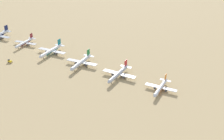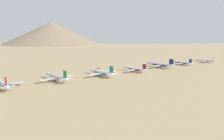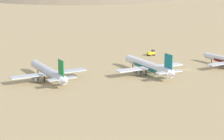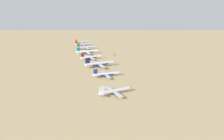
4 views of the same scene
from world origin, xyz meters
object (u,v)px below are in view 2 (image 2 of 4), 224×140
parked_jet_0 (205,61)px  service_truck (99,67)px  parked_jet_4 (102,72)px  parked_jet_6 (2,84)px  parked_jet_1 (182,63)px  parked_jet_2 (160,64)px  parked_jet_5 (57,77)px  parked_jet_3 (135,69)px

parked_jet_0 → service_truck: parked_jet_0 is taller
parked_jet_4 → parked_jet_6: bearing=83.2°
parked_jet_4 → service_truck: size_ratio=9.58×
parked_jet_1 → parked_jet_2: (5.61, 49.97, 1.22)m
parked_jet_4 → parked_jet_6: 107.23m
parked_jet_5 → parked_jet_3: bearing=-97.5°
parked_jet_3 → parked_jet_4: size_ratio=0.85×
parked_jet_2 → service_truck: bearing=57.3°
parked_jet_0 → parked_jet_1: size_ratio=0.98×
parked_jet_2 → parked_jet_6: 212.39m
parked_jet_4 → parked_jet_6: (12.75, 106.47, -0.10)m
parked_jet_3 → parked_jet_6: bearing=83.6°
parked_jet_0 → parked_jet_6: bearing=84.2°
parked_jet_3 → parked_jet_6: size_ratio=0.88×
parked_jet_0 → parked_jet_6: (32.32, 317.98, 1.03)m
parked_jet_0 → parked_jet_2: bearing=81.9°
parked_jet_2 → parked_jet_1: bearing=-96.4°
service_truck → parked_jet_6: bearing=103.6°
parked_jet_4 → parked_jet_5: (8.90, 53.58, -0.00)m
parked_jet_4 → parked_jet_6: size_ratio=1.04×
parked_jet_4 → parked_jet_1: bearing=-93.7°
parked_jet_1 → parked_jet_6: bearing=85.0°
parked_jet_0 → parked_jet_6: parked_jet_6 is taller
parked_jet_1 → parked_jet_3: 103.77m
parked_jet_5 → parked_jet_2: bearing=-94.8°
parked_jet_3 → parked_jet_5: bearing=82.5°
parked_jet_3 → parked_jet_4: 51.79m
parked_jet_2 → service_truck: size_ratio=9.86×
parked_jet_1 → parked_jet_4: (10.00, 155.19, 1.09)m
parked_jet_5 → parked_jet_0: bearing=-96.1°
parked_jet_2 → parked_jet_3: bearing=90.6°
parked_jet_1 → parked_jet_3: parked_jet_3 is taller
parked_jet_4 → parked_jet_2: bearing=-92.4°
parked_jet_1 → service_truck: bearing=66.5°
parked_jet_1 → parked_jet_6: 262.66m
parked_jet_1 → parked_jet_5: 209.63m
parked_jet_0 → parked_jet_3: bearing=84.8°
parked_jet_0 → parked_jet_3: (14.58, 159.96, 0.43)m
parked_jet_0 → parked_jet_5: (28.47, 265.09, 1.13)m
parked_jet_3 → parked_jet_4: parked_jet_4 is taller
parked_jet_0 → parked_jet_3: 160.62m
parked_jet_3 → service_truck: size_ratio=8.18×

